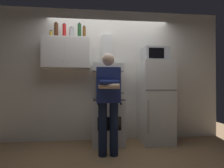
% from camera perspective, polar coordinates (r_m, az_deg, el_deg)
% --- Properties ---
extents(ground_plane, '(7.00, 7.00, 0.00)m').
position_cam_1_polar(ground_plane, '(3.54, 0.00, -18.97)').
color(ground_plane, olive).
extents(back_wall_tiled, '(4.80, 0.10, 2.70)m').
position_cam_1_polar(back_wall_tiled, '(3.96, -0.98, 2.81)').
color(back_wall_tiled, silver).
rests_on(back_wall_tiled, ground_plane).
extents(upper_cabinet, '(0.90, 0.37, 0.60)m').
position_cam_1_polar(upper_cabinet, '(3.79, -13.70, 9.06)').
color(upper_cabinet, white).
extents(stove_oven, '(0.60, 0.62, 0.87)m').
position_cam_1_polar(stove_oven, '(3.66, -1.24, -11.33)').
color(stove_oven, white).
rests_on(stove_oven, ground_plane).
extents(range_hood, '(0.60, 0.44, 0.75)m').
position_cam_1_polar(range_hood, '(3.76, -1.41, 6.78)').
color(range_hood, white).
extents(refrigerator, '(0.60, 0.62, 1.60)m').
position_cam_1_polar(refrigerator, '(3.82, 13.16, -5.31)').
color(refrigerator, white).
rests_on(refrigerator, ground_plane).
extents(microwave, '(0.48, 0.37, 0.28)m').
position_cam_1_polar(microwave, '(3.87, 13.03, 8.70)').
color(microwave, '#B7BABF').
rests_on(microwave, refrigerator).
extents(person_standing, '(0.38, 0.33, 1.64)m').
position_cam_1_polar(person_standing, '(3.00, -1.13, -4.70)').
color(person_standing, '#192342').
rests_on(person_standing, ground_plane).
extents(cooking_pot, '(0.31, 0.21, 0.13)m').
position_cam_1_polar(cooking_pot, '(3.50, 1.06, -3.49)').
color(cooking_pot, '#B7BABF').
rests_on(cooking_pot, stove_oven).
extents(bottle_canister_steel, '(0.09, 0.09, 0.22)m').
position_cam_1_polar(bottle_canister_steel, '(3.89, -12.24, 14.94)').
color(bottle_canister_steel, '#B2B5BA').
rests_on(bottle_canister_steel, upper_cabinet).
extents(bottle_spice_jar, '(0.06, 0.06, 0.14)m').
position_cam_1_polar(bottle_spice_jar, '(3.93, -18.13, 14.16)').
color(bottle_spice_jar, gold).
rests_on(bottle_spice_jar, upper_cabinet).
extents(bottle_rum_dark, '(0.08, 0.08, 0.32)m').
position_cam_1_polar(bottle_rum_dark, '(3.97, -16.65, 15.32)').
color(bottle_rum_dark, '#47230F').
rests_on(bottle_rum_dark, upper_cabinet).
extents(bottle_wine_green, '(0.07, 0.07, 0.30)m').
position_cam_1_polar(bottle_wine_green, '(3.87, -9.89, 15.62)').
color(bottle_wine_green, '#19471E').
rests_on(bottle_wine_green, upper_cabinet).
extents(bottle_soda_red, '(0.07, 0.07, 0.28)m').
position_cam_1_polar(bottle_soda_red, '(3.87, -14.32, 15.43)').
color(bottle_soda_red, red).
rests_on(bottle_soda_red, upper_cabinet).
extents(bottle_beer_brown, '(0.06, 0.06, 0.25)m').
position_cam_1_polar(bottle_beer_brown, '(3.86, -8.46, 15.26)').
color(bottle_beer_brown, brown).
rests_on(bottle_beer_brown, upper_cabinet).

